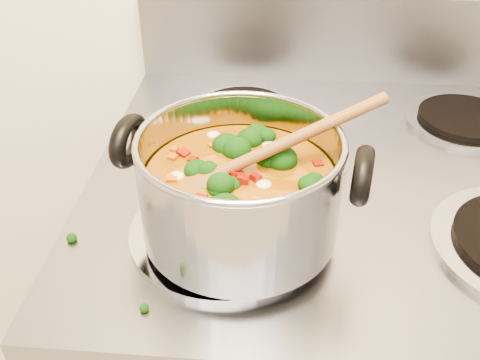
{
  "coord_description": "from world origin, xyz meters",
  "views": [
    {
      "loc": [
        -0.09,
        0.5,
        1.36
      ],
      "look_at": [
        -0.13,
        1.0,
        1.01
      ],
      "focal_mm": 40.0,
      "sensor_mm": 36.0,
      "label": 1
    }
  ],
  "objects": [
    {
      "name": "wooden_spoon",
      "position": [
        -0.12,
        1.0,
        1.04
      ],
      "size": [
        0.25,
        0.12,
        0.1
      ],
      "rotation": [
        0.0,
        0.0,
        0.38
      ],
      "color": "brown",
      "rests_on": "stockpot"
    },
    {
      "name": "cooktop_crumbs",
      "position": [
        -0.22,
        0.95,
        0.92
      ],
      "size": [
        0.22,
        0.36,
        0.01
      ],
      "color": "black",
      "rests_on": "electric_range"
    },
    {
      "name": "electric_range",
      "position": [
        0.04,
        1.16,
        0.47
      ],
      "size": [
        0.79,
        0.71,
        1.08
      ],
      "color": "gray",
      "rests_on": "ground"
    },
    {
      "name": "stockpot",
      "position": [
        -0.13,
        1.0,
        1.0
      ],
      "size": [
        0.3,
        0.23,
        0.14
      ],
      "rotation": [
        0.0,
        0.0,
        -0.18
      ],
      "color": "#9B9BA2",
      "rests_on": "electric_range"
    }
  ]
}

